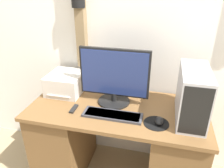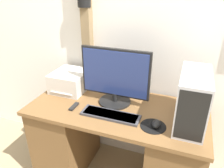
{
  "view_description": "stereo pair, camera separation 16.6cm",
  "coord_description": "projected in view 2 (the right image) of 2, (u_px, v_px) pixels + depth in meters",
  "views": [
    {
      "loc": [
        0.32,
        -1.11,
        1.68
      ],
      "look_at": [
        -0.04,
        0.34,
        0.96
      ],
      "focal_mm": 35.0,
      "sensor_mm": 36.0,
      "label": 1
    },
    {
      "loc": [
        0.48,
        -1.06,
        1.68
      ],
      "look_at": [
        -0.04,
        0.34,
        0.96
      ],
      "focal_mm": 35.0,
      "sensor_mm": 36.0,
      "label": 2
    }
  ],
  "objects": [
    {
      "name": "mouse",
      "position": [
        156.0,
        124.0,
        1.49
      ],
      "size": [
        0.06,
        0.1,
        0.04
      ],
      "color": "black",
      "rests_on": "mousepad"
    },
    {
      "name": "remote_control",
      "position": [
        74.0,
        106.0,
        1.73
      ],
      "size": [
        0.03,
        0.11,
        0.02
      ],
      "color": "black",
      "rests_on": "desk"
    },
    {
      "name": "wall_back",
      "position": [
        135.0,
        22.0,
        1.79
      ],
      "size": [
        6.4,
        0.16,
        2.7
      ],
      "color": "white",
      "rests_on": "ground_plane"
    },
    {
      "name": "keyboard",
      "position": [
        110.0,
        115.0,
        1.62
      ],
      "size": [
        0.44,
        0.13,
        0.02
      ],
      "color": "#3D3D42",
      "rests_on": "desk"
    },
    {
      "name": "monitor",
      "position": [
        115.0,
        77.0,
        1.7
      ],
      "size": [
        0.55,
        0.26,
        0.45
      ],
      "color": "black",
      "rests_on": "desk"
    },
    {
      "name": "computer_tower",
      "position": [
        192.0,
        100.0,
        1.46
      ],
      "size": [
        0.19,
        0.45,
        0.37
      ],
      "color": "#B2B2B7",
      "rests_on": "desk"
    },
    {
      "name": "printer",
      "position": [
        70.0,
        81.0,
        1.97
      ],
      "size": [
        0.29,
        0.33,
        0.17
      ],
      "color": "beige",
      "rests_on": "desk"
    },
    {
      "name": "desk",
      "position": [
        117.0,
        143.0,
        1.89
      ],
      "size": [
        1.39,
        0.67,
        0.76
      ],
      "color": "brown",
      "rests_on": "ground_plane"
    },
    {
      "name": "mousepad",
      "position": [
        153.0,
        126.0,
        1.5
      ],
      "size": [
        0.18,
        0.18,
        0.0
      ],
      "color": "black",
      "rests_on": "desk"
    }
  ]
}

